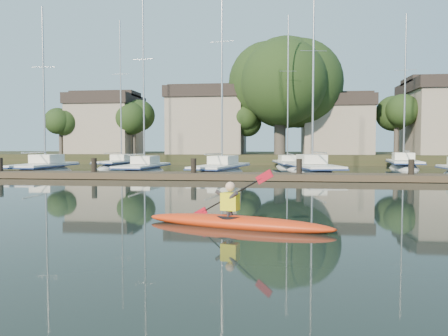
# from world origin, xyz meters

# --- Properties ---
(ground) EXTENTS (160.00, 160.00, 0.00)m
(ground) POSITION_xyz_m (0.00, 0.00, 0.00)
(ground) COLOR black
(ground) RESTS_ON ground
(kayak) EXTENTS (4.74, 1.87, 1.52)m
(kayak) POSITION_xyz_m (0.82, -0.35, 0.18)
(kayak) COLOR red
(kayak) RESTS_ON ground
(dock) EXTENTS (34.00, 2.00, 1.80)m
(dock) POSITION_xyz_m (0.00, 14.00, 0.20)
(dock) COLOR #463428
(dock) RESTS_ON ground
(sailboat_0) EXTENTS (2.57, 8.26, 12.99)m
(sailboat_0) POSITION_xyz_m (-14.49, 18.09, -0.21)
(sailboat_0) COLOR white
(sailboat_0) RESTS_ON ground
(sailboat_1) EXTENTS (2.32, 8.52, 13.85)m
(sailboat_1) POSITION_xyz_m (-7.63, 19.19, -0.19)
(sailboat_1) COLOR white
(sailboat_1) RESTS_ON ground
(sailboat_2) EXTENTS (3.85, 9.56, 15.43)m
(sailboat_2) POSITION_xyz_m (-2.04, 18.73, -0.19)
(sailboat_2) COLOR white
(sailboat_2) RESTS_ON ground
(sailboat_3) EXTENTS (3.87, 9.14, 14.30)m
(sailboat_3) POSITION_xyz_m (4.16, 18.92, -0.21)
(sailboat_3) COLOR white
(sailboat_3) RESTS_ON ground
(sailboat_5) EXTENTS (2.73, 8.74, 14.23)m
(sailboat_5) POSITION_xyz_m (-12.16, 26.83, -0.18)
(sailboat_5) COLOR white
(sailboat_5) RESTS_ON ground
(sailboat_6) EXTENTS (3.03, 9.21, 14.38)m
(sailboat_6) POSITION_xyz_m (2.67, 27.74, -0.17)
(sailboat_6) COLOR white
(sailboat_6) RESTS_ON ground
(sailboat_7) EXTENTS (3.61, 9.14, 14.34)m
(sailboat_7) POSITION_xyz_m (12.32, 27.55, -0.21)
(sailboat_7) COLOR white
(sailboat_7) RESTS_ON ground
(shore) EXTENTS (90.00, 25.25, 12.75)m
(shore) POSITION_xyz_m (1.61, 40.29, 3.23)
(shore) COLOR #252E17
(shore) RESTS_ON ground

